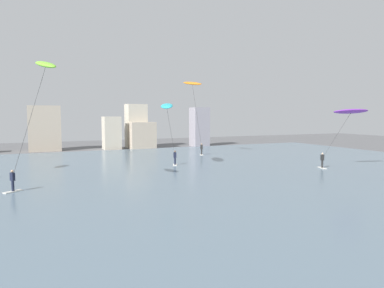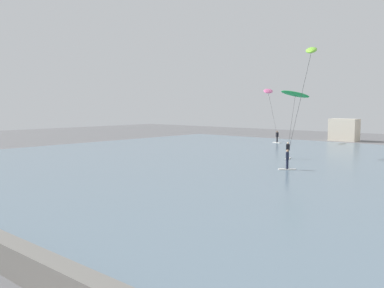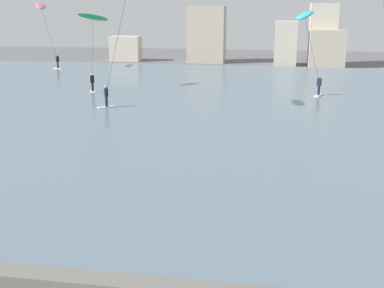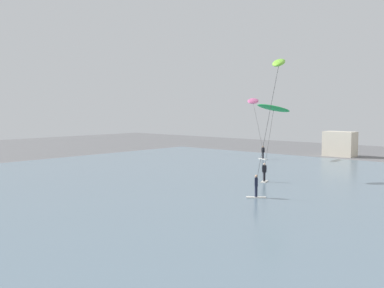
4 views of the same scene
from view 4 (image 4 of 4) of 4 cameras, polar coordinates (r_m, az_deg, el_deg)
The scene contains 3 objects.
kitesurfer_pink at distance 59.02m, azimuth 7.57°, elevation 4.80°, with size 3.61×3.93×7.82m.
kitesurfer_lime at distance 31.10m, azimuth 10.15°, elevation 7.44°, with size 4.12×3.19×9.81m.
kitesurfer_green at distance 41.94m, azimuth 9.83°, elevation 3.52°, with size 2.72×4.06×6.95m.
Camera 4 is at (10.13, 1.40, 6.56)m, focal length 43.62 mm.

